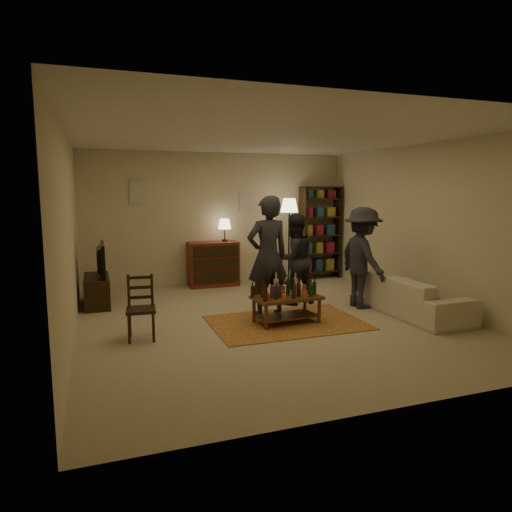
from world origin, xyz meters
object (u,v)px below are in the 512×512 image
tv_stand (97,283)px  sofa (410,295)px  floor_lamp (289,211)px  dresser (214,263)px  dining_chair (141,305)px  person_left (268,256)px  person_right (294,259)px  bookshelf (320,232)px  person_by_sofa (362,258)px  coffee_table (286,298)px

tv_stand → sofa: (4.64, -2.20, -0.08)m
floor_lamp → dresser: bearing=169.0°
dining_chair → sofa: (4.12, -0.16, -0.14)m
tv_stand → person_left: (2.49, -1.55, 0.55)m
dresser → person_right: (0.93, -1.90, 0.30)m
sofa → person_right: 1.95m
dining_chair → bookshelf: bearing=41.8°
bookshelf → person_left: bookshelf is taller
bookshelf → person_by_sofa: bearing=-102.0°
floor_lamp → sofa: (0.86, -2.82, -1.20)m
sofa → person_left: size_ratio=1.12×
tv_stand → dresser: dresser is taller
sofa → person_by_sofa: person_by_sofa is taller
coffee_table → dining_chair: bearing=-179.7°
tv_stand → bookshelf: bookshelf is taller
dining_chair → bookshelf: 5.17m
person_right → person_left: bearing=31.3°
coffee_table → tv_stand: 3.29m
dining_chair → tv_stand: (-0.53, 2.04, -0.06)m
coffee_table → dresser: bearing=96.7°
bookshelf → person_left: (-2.20, -2.53, -0.10)m
sofa → person_right: (-1.46, 1.21, 0.47)m
bookshelf → dresser: bearing=-178.4°
tv_stand → person_left: bearing=-32.0°
tv_stand → bookshelf: (4.69, 0.98, 0.65)m
sofa → person_right: person_right is taller
floor_lamp → bookshelf: bearing=22.0°
sofa → person_right: bearing=50.4°
tv_stand → dining_chair: bearing=-75.4°
floor_lamp → person_right: bearing=-110.6°
dining_chair → person_right: bearing=27.4°
bookshelf → person_by_sofa: 2.63m
coffee_table → person_left: (-0.11, 0.47, 0.55)m
floor_lamp → person_left: 2.59m
coffee_table → sofa: coffee_table is taller
sofa → coffee_table: bearing=85.0°
person_by_sofa → tv_stand: bearing=68.4°
person_by_sofa → bookshelf: bearing=-12.7°
floor_lamp → person_left: (-1.30, -2.17, -0.58)m
dresser → bookshelf: size_ratio=0.67×
bookshelf → person_by_sofa: size_ratio=1.21×
dresser → bookshelf: bearing=1.6°
tv_stand → person_right: size_ratio=0.68×
dining_chair → sofa: bearing=3.6°
person_by_sofa → coffee_table: bearing=105.1°
dining_chair → person_by_sofa: person_by_sofa is taller
coffee_table → tv_stand: bearing=142.1°
floor_lamp → person_left: size_ratio=0.95×
tv_stand → dresser: size_ratio=0.78×
coffee_table → tv_stand: size_ratio=0.97×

